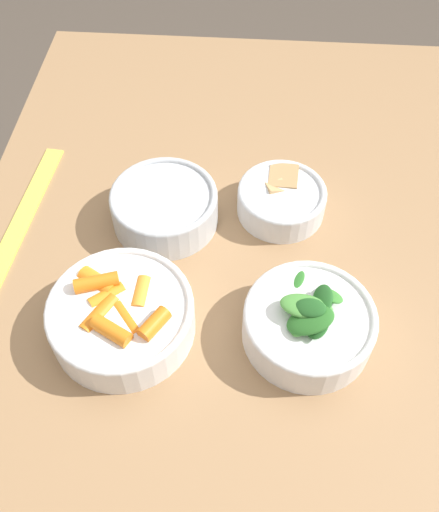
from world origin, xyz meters
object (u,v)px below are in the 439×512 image
object	(u,v)px
bowl_greens	(309,323)
ruler	(20,223)
bowl_cookies	(282,199)
bowl_beans_hotdog	(165,208)
bowl_carrots	(121,315)

from	to	relation	value
bowl_greens	ruler	xyz separation A→B (m)	(0.16, 0.42, -0.03)
bowl_greens	bowl_cookies	world-z (taller)	bowl_greens
bowl_cookies	ruler	xyz separation A→B (m)	(-0.06, 0.38, -0.02)
bowl_cookies	ruler	distance (m)	0.39
bowl_greens	ruler	world-z (taller)	bowl_greens
bowl_greens	ruler	bearing A→B (deg)	69.36
bowl_greens	bowl_beans_hotdog	world-z (taller)	bowl_greens
bowl_greens	bowl_beans_hotdog	distance (m)	0.27
bowl_greens	bowl_beans_hotdog	size ratio (longest dim) A/B	1.06
bowl_beans_hotdog	ruler	world-z (taller)	bowl_beans_hotdog
bowl_greens	bowl_cookies	bearing A→B (deg)	9.17
bowl_greens	bowl_cookies	xyz separation A→B (m)	(0.21, 0.03, -0.01)
bowl_carrots	bowl_cookies	xyz separation A→B (m)	(0.22, -0.20, -0.01)
bowl_cookies	bowl_greens	bearing A→B (deg)	-170.83
bowl_greens	ruler	distance (m)	0.44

